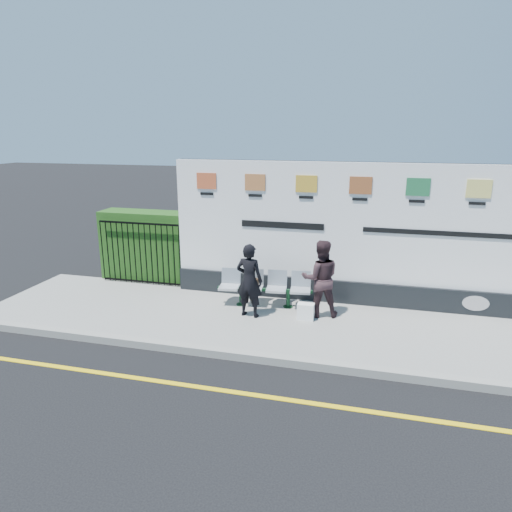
{
  "coord_description": "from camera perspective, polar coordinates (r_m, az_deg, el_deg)",
  "views": [
    {
      "loc": [
        0.74,
        -5.7,
        3.76
      ],
      "look_at": [
        -1.49,
        3.04,
        1.25
      ],
      "focal_mm": 32.0,
      "sensor_mm": 36.0,
      "label": 1
    }
  ],
  "objects": [
    {
      "name": "woman_left",
      "position": [
        9.04,
        -0.84,
        -3.08
      ],
      "size": [
        0.59,
        0.43,
        1.5
      ],
      "primitive_type": "imported",
      "rotation": [
        0.0,
        0.0,
        3.01
      ],
      "color": "black",
      "rests_on": "pavement"
    },
    {
      "name": "billboard",
      "position": [
        9.83,
        12.52,
        1.41
      ],
      "size": [
        8.0,
        0.3,
        3.0
      ],
      "color": "black",
      "rests_on": "pavement"
    },
    {
      "name": "kerb",
      "position": [
        7.68,
        7.23,
        -13.29
      ],
      "size": [
        14.0,
        0.18,
        0.14
      ],
      "primitive_type": "cube",
      "color": "gray",
      "rests_on": "ground"
    },
    {
      "name": "ground",
      "position": [
        6.87,
        6.09,
        -17.75
      ],
      "size": [
        80.0,
        80.0,
        0.0
      ],
      "primitive_type": "plane",
      "color": "black"
    },
    {
      "name": "carrier_bag_white",
      "position": [
        9.13,
        6.23,
        -6.91
      ],
      "size": [
        0.33,
        0.2,
        0.33
      ],
      "primitive_type": "cube",
      "color": "white",
      "rests_on": "pavement"
    },
    {
      "name": "yellow_line",
      "position": [
        6.87,
        6.09,
        -17.72
      ],
      "size": [
        14.0,
        0.1,
        0.01
      ],
      "primitive_type": "cube",
      "color": "yellow",
      "rests_on": "ground"
    },
    {
      "name": "handbag_brown",
      "position": [
        9.66,
        -0.42,
        -3.36
      ],
      "size": [
        0.26,
        0.14,
        0.19
      ],
      "primitive_type": "cube",
      "rotation": [
        0.0,
        0.0,
        -0.16
      ],
      "color": "black",
      "rests_on": "bench"
    },
    {
      "name": "hedge",
      "position": [
        11.66,
        -13.26,
        1.3
      ],
      "size": [
        2.35,
        0.7,
        1.7
      ],
      "primitive_type": "cube",
      "color": "#224D17",
      "rests_on": "pavement"
    },
    {
      "name": "woman_right",
      "position": [
        9.15,
        8.04,
        -2.79
      ],
      "size": [
        0.88,
        0.76,
        1.56
      ],
      "primitive_type": "imported",
      "rotation": [
        0.0,
        0.0,
        3.39
      ],
      "color": "#332125",
      "rests_on": "pavement"
    },
    {
      "name": "railing",
      "position": [
        11.3,
        -14.27,
        0.35
      ],
      "size": [
        2.05,
        0.06,
        1.54
      ],
      "primitive_type": null,
      "color": "black",
      "rests_on": "pavement"
    },
    {
      "name": "pavement",
      "position": [
        9.03,
        8.46,
        -8.83
      ],
      "size": [
        14.0,
        3.0,
        0.12
      ],
      "primitive_type": "cube",
      "color": "gray",
      "rests_on": "ground"
    },
    {
      "name": "bench",
      "position": [
        9.73,
        1.06,
        -5.11
      ],
      "size": [
        1.97,
        0.73,
        0.41
      ],
      "primitive_type": null,
      "rotation": [
        0.0,
        0.0,
        0.11
      ],
      "color": "silver",
      "rests_on": "pavement"
    }
  ]
}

